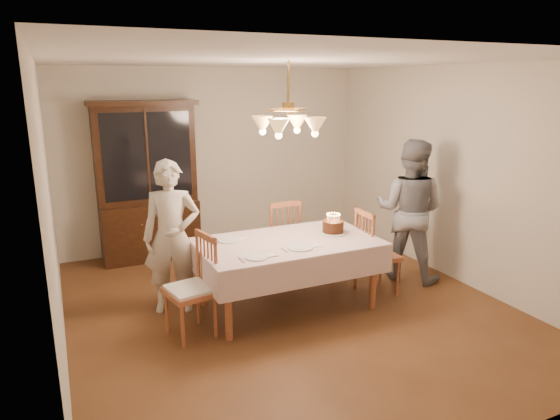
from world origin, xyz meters
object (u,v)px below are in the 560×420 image
china_hutch (147,184)px  chair_far_side (280,242)px  dining_table (288,248)px  elderly_woman (172,237)px  birthday_cake (333,227)px

china_hutch → chair_far_side: (1.36, -1.37, -0.60)m
dining_table → chair_far_side: 0.96m
chair_far_side → china_hutch: bearing=134.7°
elderly_woman → birthday_cake: (1.71, -0.42, 0.01)m
birthday_cake → chair_far_side: bearing=107.8°
china_hutch → birthday_cake: china_hutch is taller
china_hutch → elderly_woman: (-0.08, -1.80, -0.22)m
chair_far_side → birthday_cake: (0.27, -0.84, 0.38)m
chair_far_side → elderly_woman: elderly_woman is taller
elderly_woman → dining_table: bearing=-5.3°
chair_far_side → birthday_cake: bearing=-72.2°
elderly_woman → birthday_cake: elderly_woman is taller
dining_table → china_hutch: (-1.05, 2.25, 0.36)m
china_hutch → chair_far_side: bearing=-45.3°
dining_table → birthday_cake: bearing=4.3°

